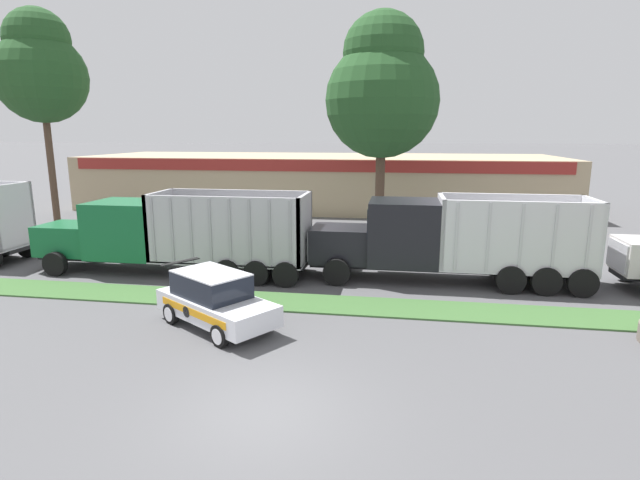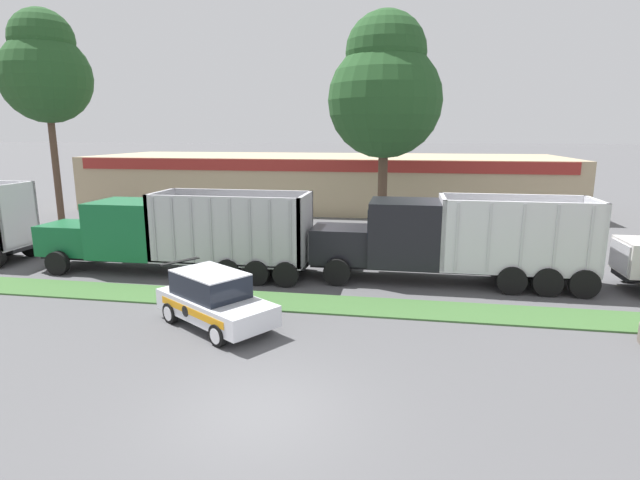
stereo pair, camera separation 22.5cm
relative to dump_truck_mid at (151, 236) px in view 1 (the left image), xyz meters
name	(u,v)px [view 1 (the left image)]	position (x,y,z in m)	size (l,w,h in m)	color
ground_plane	(264,413)	(7.74, -10.12, -1.59)	(600.00, 600.00, 0.00)	#515154
grass_verge	(317,304)	(7.74, -3.11, -1.56)	(120.00, 1.91, 0.06)	#3D6633
centre_line_2	(60,256)	(-5.88, 1.84, -1.59)	(2.40, 0.14, 0.01)	yellow
centre_line_3	(163,260)	(-0.48, 1.84, -1.59)	(2.40, 0.14, 0.01)	yellow
centre_line_4	(274,265)	(4.92, 1.84, -1.59)	(2.40, 0.14, 0.01)	yellow
centre_line_5	(394,270)	(10.32, 1.84, -1.59)	(2.40, 0.14, 0.01)	yellow
centre_line_6	(523,276)	(15.72, 1.84, -1.59)	(2.40, 0.14, 0.01)	yellow
dump_truck_mid	(151,236)	(0.00, 0.00, 0.00)	(11.83, 2.86, 3.49)	black
dump_truck_trail	(425,241)	(11.52, 0.49, 0.07)	(10.89, 2.79, 3.47)	black
rally_car	(215,299)	(4.95, -5.57, -0.72)	(4.41, 3.77, 1.74)	silver
store_building_backdrop	(321,181)	(4.00, 21.27, 0.46)	(37.25, 12.10, 4.10)	tan
tree_behind_left	(40,69)	(-10.91, 8.57, 8.04)	(5.30, 5.30, 13.10)	brown
tree_behind_centre	(382,89)	(9.27, 10.32, 6.76)	(6.54, 6.54, 12.62)	brown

